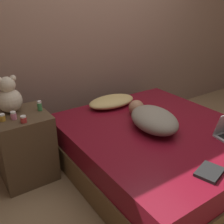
% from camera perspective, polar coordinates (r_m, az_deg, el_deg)
% --- Properties ---
extents(ground_plane, '(12.00, 12.00, 0.00)m').
position_cam_1_polar(ground_plane, '(2.80, 9.44, -12.10)').
color(ground_plane, '#937551').
extents(wall_back, '(8.00, 0.06, 2.60)m').
position_cam_1_polar(wall_back, '(3.23, -4.04, 18.06)').
color(wall_back, '#846656').
rests_on(wall_back, ground_plane).
extents(bed, '(1.62, 1.81, 0.48)m').
position_cam_1_polar(bed, '(2.67, 9.78, -8.00)').
color(bed, brown).
rests_on(bed, ground_plane).
extents(nightstand, '(0.48, 0.50, 0.66)m').
position_cam_1_polar(nightstand, '(2.64, -18.55, -7.05)').
color(nightstand, brown).
rests_on(nightstand, ground_plane).
extents(pillow, '(0.56, 0.32, 0.11)m').
position_cam_1_polar(pillow, '(2.98, -0.08, 2.33)').
color(pillow, tan).
rests_on(pillow, bed).
extents(person_lying, '(0.48, 0.74, 0.20)m').
position_cam_1_polar(person_lying, '(2.50, 8.82, -1.39)').
color(person_lying, gray).
rests_on(person_lying, bed).
extents(teddy_bear, '(0.22, 0.22, 0.34)m').
position_cam_1_polar(teddy_bear, '(2.52, -21.50, 3.12)').
color(teddy_bear, beige).
rests_on(teddy_bear, nightstand).
extents(bottle_amber, '(0.05, 0.05, 0.06)m').
position_cam_1_polar(bottle_amber, '(2.41, -22.77, -1.11)').
color(bottle_amber, gold).
rests_on(bottle_amber, nightstand).
extents(bottle_pink, '(0.05, 0.05, 0.07)m').
position_cam_1_polar(bottle_pink, '(2.40, -20.65, -0.72)').
color(bottle_pink, pink).
rests_on(bottle_pink, nightstand).
extents(bottle_red, '(0.05, 0.05, 0.06)m').
position_cam_1_polar(bottle_red, '(2.31, -18.71, -1.49)').
color(bottle_red, '#B72D2D').
rests_on(bottle_red, nightstand).
extents(bottle_green, '(0.04, 0.04, 0.09)m').
position_cam_1_polar(bottle_green, '(2.51, -15.49, 1.31)').
color(bottle_green, '#3D8E4C').
rests_on(bottle_green, nightstand).
extents(book, '(0.24, 0.20, 0.02)m').
position_cam_1_polar(book, '(2.03, 20.46, -12.14)').
color(book, black).
rests_on(book, bed).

